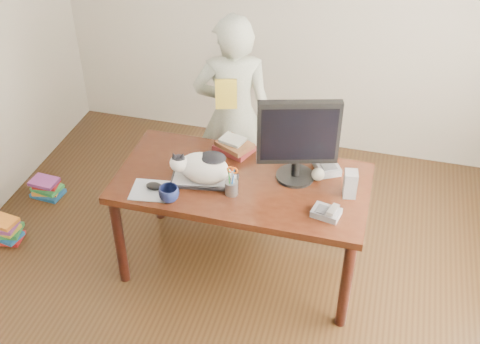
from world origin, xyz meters
name	(u,v)px	position (x,y,z in m)	size (l,w,h in m)	color
room	(211,155)	(0.00, 0.00, 1.35)	(4.50, 4.50, 4.50)	black
desk	(245,191)	(0.00, 0.68, 0.60)	(1.60, 0.80, 0.75)	black
keyboard	(205,181)	(-0.22, 0.52, 0.76)	(0.44, 0.23, 0.03)	black
cat	(202,167)	(-0.23, 0.51, 0.87)	(0.41, 0.26, 0.24)	white
monitor	(298,137)	(0.32, 0.70, 1.07)	(0.50, 0.30, 0.56)	black
pen_cup	(232,186)	(-0.03, 0.45, 0.81)	(0.09, 0.09, 0.21)	gray
mousepad	(150,190)	(-0.52, 0.35, 0.75)	(0.26, 0.24, 0.01)	silver
mouse	(154,186)	(-0.50, 0.37, 0.77)	(0.11, 0.08, 0.04)	black
coffee_mug	(169,194)	(-0.37, 0.29, 0.80)	(0.12, 0.12, 0.10)	black
phone	(327,212)	(0.57, 0.40, 0.77)	(0.18, 0.15, 0.07)	slate
speaker	(350,184)	(0.67, 0.62, 0.84)	(0.09, 0.10, 0.17)	gray
baseball	(318,174)	(0.46, 0.73, 0.79)	(0.08, 0.08, 0.08)	beige
book_stack	(234,146)	(-0.13, 0.90, 0.79)	(0.29, 0.26, 0.09)	#551618
calculator	(327,167)	(0.50, 0.85, 0.78)	(0.21, 0.23, 0.06)	slate
person	(233,116)	(-0.25, 1.29, 0.78)	(0.57, 0.37, 1.56)	silver
held_book	(226,94)	(-0.25, 1.12, 1.05)	(0.17, 0.13, 0.20)	gold
book_pile_a	(5,230)	(-1.75, 0.40, 0.09)	(0.27, 0.22, 0.18)	#A51718
book_pile_b	(47,188)	(-1.72, 0.95, 0.07)	(0.26, 0.20, 0.15)	#17508C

